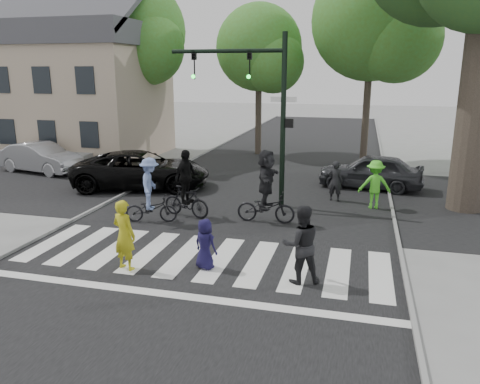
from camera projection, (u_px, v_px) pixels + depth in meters
The scene contains 23 objects.
ground at pixel (189, 273), 11.34m from camera, with size 120.00×120.00×0.00m, color gray.
road_stem at pixel (241, 213), 16.02m from camera, with size 10.00×70.00×0.01m, color black.
road_cross at pixel (259, 192), 18.83m from camera, with size 70.00×10.00×0.01m, color black.
curb_left at pixel (108, 202), 17.24m from camera, with size 0.10×70.00×0.10m, color gray.
curb_right at pixel (395, 224), 14.78m from camera, with size 0.10×70.00×0.10m, color gray.
crosswalk at pixel (198, 262), 11.96m from camera, with size 10.00×3.85×0.01m.
traffic_signal at pixel (259, 96), 16.08m from camera, with size 4.45×0.29×6.00m.
bg_tree_0 at pixel (66, 47), 28.13m from camera, with size 5.46×5.20×8.97m.
bg_tree_1 at pixel (138, 36), 26.29m from camera, with size 6.09×5.80×9.80m.
bg_tree_2 at pixel (263, 51), 25.88m from camera, with size 5.04×4.80×8.40m.
bg_tree_3 at pixel (378, 24), 22.84m from camera, with size 6.30×6.00×10.20m.
house at pixel (83, 88), 26.28m from camera, with size 8.40×8.10×8.82m.
pedestrian_woman at pixel (124, 235), 11.34m from camera, with size 0.64×0.42×1.76m, color gold.
pedestrian_child at pixel (205, 244), 11.43m from camera, with size 0.62×0.41×1.28m, color #151138.
pedestrian_adult at pixel (301, 244), 10.61m from camera, with size 0.90×0.70×1.85m, color black.
cyclist_left at pixel (150, 195), 14.92m from camera, with size 1.75×1.20×2.10m.
cyclist_mid at pixel (186, 190), 15.47m from camera, with size 1.80×1.12×2.26m.
cyclist_right at pixel (266, 190), 14.87m from camera, with size 1.88×1.75×2.36m.
car_suv at pixel (142, 170), 19.33m from camera, with size 2.56×5.55×1.54m, color black.
car_silver at pixel (41, 158), 22.38m from camera, with size 1.52×4.35×1.43m, color #A2A3A7.
car_grey at pixel (370, 171), 19.33m from camera, with size 1.70×4.21×1.44m, color #2C2D31.
bystander_hivis at pixel (375, 185), 16.45m from camera, with size 1.12×0.64×1.73m, color #50D62B.
bystander_dark at pixel (335, 181), 17.42m from camera, with size 0.56×0.36×1.52m, color black.
Camera 1 is at (3.84, -9.83, 4.75)m, focal length 35.00 mm.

